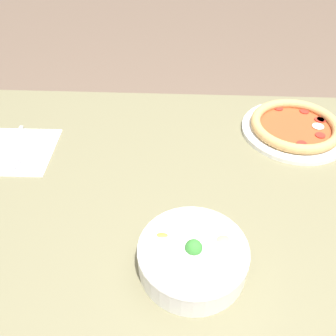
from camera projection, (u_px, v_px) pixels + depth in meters
name	position (u px, v px, depth m)	size (l,w,h in m)	color
ground_plane	(196.00, 332.00, 1.38)	(8.00, 8.00, 0.00)	brown
dining_table	(209.00, 213.00, 0.95)	(1.38, 0.80, 0.76)	#706B4C
pizza	(295.00, 127.00, 1.01)	(0.28, 0.28, 0.04)	white
bowl	(193.00, 256.00, 0.68)	(0.20, 0.20, 0.07)	white
napkin	(16.00, 151.00, 0.96)	(0.19, 0.19, 0.00)	white
fork	(27.00, 150.00, 0.96)	(0.02, 0.18, 0.00)	silver
knife	(8.00, 147.00, 0.97)	(0.02, 0.21, 0.01)	silver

